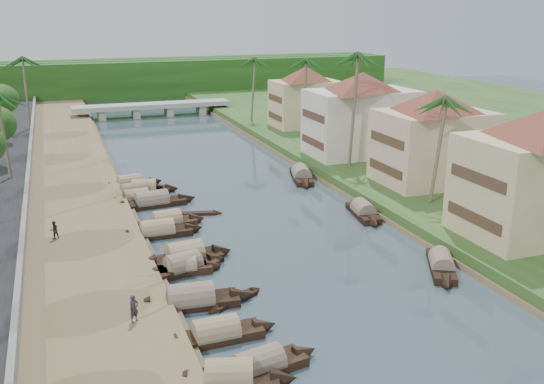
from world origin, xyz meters
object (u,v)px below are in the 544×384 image
object	(u,v)px
bridge	(152,107)
building_near	(540,171)
sampan_0	(259,367)
sampan_1	(229,379)
person_near	(134,309)

from	to	relation	value
bridge	building_near	bearing A→B (deg)	-75.61
bridge	sampan_0	distance (m)	83.99
sampan_1	sampan_0	bearing A→B (deg)	33.41
bridge	sampan_1	xyz separation A→B (m)	(-9.77, -84.14, -1.31)
building_near	sampan_0	distance (m)	29.24
bridge	building_near	world-z (taller)	building_near
bridge	person_near	bearing A→B (deg)	-100.01
person_near	building_near	bearing A→B (deg)	-24.08
building_near	sampan_0	world-z (taller)	building_near
building_near	person_near	world-z (taller)	building_near
building_near	sampan_1	size ratio (longest dim) A/B	2.00
sampan_0	person_near	distance (m)	8.71
building_near	person_near	distance (m)	33.09
bridge	building_near	size ratio (longest dim) A/B	1.89
bridge	person_near	distance (m)	78.28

